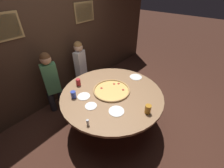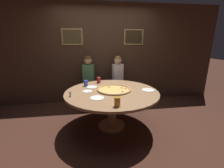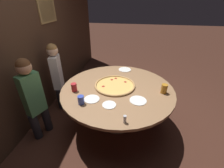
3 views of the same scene
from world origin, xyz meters
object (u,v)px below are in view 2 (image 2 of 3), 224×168
object	(u,v)px
dining_table	(112,97)
white_plate_far_back	(92,87)
drink_cup_far_left	(86,83)
white_plate_right_side	(97,98)
white_plate_left_side	(148,90)
drink_cup_beside_pizza	(117,102)
drink_cup_centre_back	(99,80)
condiment_shaker	(70,94)
giant_pizza	(114,89)
white_plate_beside_cup	(87,91)
diner_far_right	(118,77)
diner_side_left	(89,78)

from	to	relation	value
dining_table	white_plate_far_back	xyz separation A→B (m)	(-0.36, 0.30, 0.12)
white_plate_far_back	drink_cup_far_left	bearing A→B (deg)	137.97
white_plate_right_side	white_plate_left_side	bearing A→B (deg)	15.87
drink_cup_beside_pizza	white_plate_right_side	xyz separation A→B (m)	(-0.27, 0.36, -0.06)
drink_cup_centre_back	white_plate_far_back	bearing A→B (deg)	-116.69
condiment_shaker	white_plate_far_back	bearing A→B (deg)	53.44
drink_cup_beside_pizza	white_plate_left_side	xyz separation A→B (m)	(0.71, 0.64, -0.06)
giant_pizza	drink_cup_centre_back	size ratio (longest dim) A/B	5.04
drink_cup_beside_pizza	white_plate_right_side	world-z (taller)	drink_cup_beside_pizza
white_plate_far_back	white_plate_beside_cup	bearing A→B (deg)	-108.38
white_plate_left_side	diner_far_right	size ratio (longest dim) A/B	0.19
giant_pizza	diner_far_right	bearing A→B (deg)	76.14
drink_cup_far_left	condiment_shaker	distance (m)	0.65
drink_cup_far_left	diner_far_right	world-z (taller)	diner_far_right
drink_cup_far_left	diner_far_right	xyz separation A→B (m)	(0.81, 0.78, -0.07)
dining_table	giant_pizza	xyz separation A→B (m)	(0.05, 0.05, 0.13)
diner_far_right	condiment_shaker	bearing A→B (deg)	36.83
diner_far_right	white_plate_far_back	bearing A→B (deg)	36.28
diner_far_right	drink_cup_centre_back	bearing A→B (deg)	31.15
drink_cup_centre_back	white_plate_beside_cup	bearing A→B (deg)	-113.07
condiment_shaker	diner_side_left	xyz separation A→B (m)	(0.30, 1.34, -0.05)
white_plate_beside_cup	diner_side_left	xyz separation A→B (m)	(0.02, 1.11, -0.01)
giant_pizza	white_plate_far_back	world-z (taller)	giant_pizza
diner_far_right	white_plate_beside_cup	bearing A→B (deg)	40.10
drink_cup_beside_pizza	white_plate_left_side	world-z (taller)	drink_cup_beside_pizza
drink_cup_centre_back	white_plate_right_side	bearing A→B (deg)	-95.03
dining_table	white_plate_left_side	bearing A→B (deg)	-3.70
white_plate_left_side	condiment_shaker	bearing A→B (deg)	-174.33
drink_cup_far_left	diner_side_left	bearing A→B (deg)	85.96
drink_cup_far_left	white_plate_right_side	distance (m)	0.76
white_plate_far_back	white_plate_beside_cup	size ratio (longest dim) A/B	1.16
drink_cup_centre_back	diner_far_right	bearing A→B (deg)	46.74
giant_pizza	white_plate_far_back	size ratio (longest dim) A/B	3.03
white_plate_far_back	white_plate_beside_cup	xyz separation A→B (m)	(-0.09, -0.26, 0.00)
drink_cup_centre_back	white_plate_beside_cup	xyz separation A→B (m)	(-0.24, -0.57, -0.06)
white_plate_beside_cup	condiment_shaker	xyz separation A→B (m)	(-0.28, -0.23, 0.05)
dining_table	diner_far_right	xyz separation A→B (m)	(0.33, 1.19, 0.11)
white_plate_beside_cup	diner_far_right	xyz separation A→B (m)	(0.78, 1.15, -0.01)
drink_cup_beside_pizza	condiment_shaker	xyz separation A→B (m)	(-0.71, 0.50, -0.02)
dining_table	diner_side_left	xyz separation A→B (m)	(-0.43, 1.16, 0.11)
white_plate_right_side	drink_cup_centre_back	bearing A→B (deg)	84.97
drink_cup_beside_pizza	white_plate_far_back	size ratio (longest dim) A/B	0.64
drink_cup_centre_back	white_plate_far_back	xyz separation A→B (m)	(-0.16, -0.32, -0.06)
drink_cup_beside_pizza	diner_side_left	xyz separation A→B (m)	(-0.41, 1.85, -0.07)
diner_side_left	white_plate_beside_cup	bearing A→B (deg)	109.29
drink_cup_far_left	white_plate_beside_cup	world-z (taller)	drink_cup_far_left
condiment_shaker	diner_far_right	distance (m)	1.74
drink_cup_centre_back	condiment_shaker	world-z (taller)	drink_cup_centre_back
white_plate_far_back	white_plate_beside_cup	world-z (taller)	same
white_plate_right_side	diner_side_left	distance (m)	1.49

